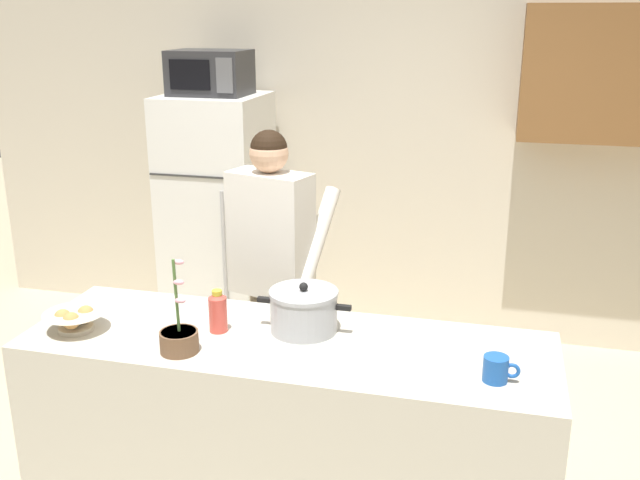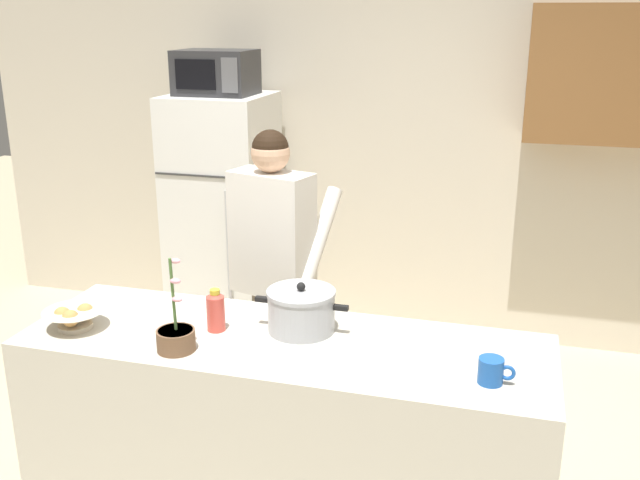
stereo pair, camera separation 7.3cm
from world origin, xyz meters
The scene contains 10 objects.
back_wall_unit centered at (0.28, 2.26, 1.39)m, with size 6.00×0.48×2.60m.
kitchen_island centered at (0.00, 0.00, 0.46)m, with size 2.13×0.68×0.92m, color beige.
refrigerator centered at (-1.04, 1.85, 0.83)m, with size 0.64×0.68×1.67m.
microwave centered at (-1.04, 1.83, 1.81)m, with size 0.48×0.37×0.28m.
person_near_pot centered at (-0.31, 0.78, 1.02)m, with size 0.58×0.52×1.63m.
cooking_pot centered at (0.04, 0.10, 1.01)m, with size 0.40×0.28×0.21m.
coffee_mug centered at (0.82, -0.14, 0.97)m, with size 0.13×0.09×0.10m.
bread_bowl centered at (-0.87, -0.13, 0.97)m, with size 0.26×0.26×0.10m.
bottle_near_edge centered at (-0.29, 0.01, 1.01)m, with size 0.08×0.08×0.18m.
potted_orchid centered at (-0.37, -0.20, 0.98)m, with size 0.15×0.15×0.38m.
Camera 1 is at (0.78, -2.51, 2.17)m, focal length 40.29 mm.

